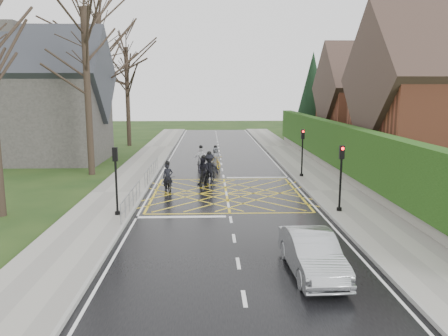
{
  "coord_description": "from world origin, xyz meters",
  "views": [
    {
      "loc": [
        -0.94,
        -23.69,
        5.66
      ],
      "look_at": [
        -0.1,
        0.89,
        1.3
      ],
      "focal_mm": 35.0,
      "sensor_mm": 36.0,
      "label": 1
    }
  ],
  "objects": [
    {
      "name": "traffic_light_se",
      "position": [
        5.1,
        -4.2,
        1.66
      ],
      "size": [
        0.24,
        0.31,
        3.21
      ],
      "rotation": [
        0.0,
        0.0,
        3.14
      ],
      "color": "black",
      "rests_on": "ground"
    },
    {
      "name": "cyclist_lead",
      "position": [
        -0.48,
        8.26,
        0.59
      ],
      "size": [
        1.23,
        1.84,
        1.69
      ],
      "rotation": [
        0.0,
        0.0,
        0.39
      ],
      "color": "gold",
      "rests_on": "ground"
    },
    {
      "name": "cyclist_back",
      "position": [
        -1.29,
        2.21,
        0.71
      ],
      "size": [
        0.97,
        1.94,
        1.87
      ],
      "rotation": [
        0.0,
        0.0,
        -0.24
      ],
      "color": "black",
      "rests_on": "ground"
    },
    {
      "name": "stone_wall",
      "position": [
        7.75,
        6.0,
        0.35
      ],
      "size": [
        0.5,
        38.0,
        0.7
      ],
      "primitive_type": "cube",
      "color": "slate",
      "rests_on": "ground"
    },
    {
      "name": "ground",
      "position": [
        0.0,
        0.0,
        0.0
      ],
      "size": [
        120.0,
        120.0,
        0.0
      ],
      "primitive_type": "plane",
      "color": "black",
      "rests_on": "ground"
    },
    {
      "name": "church",
      "position": [
        -13.54,
        12.0,
        4.93
      ],
      "size": [
        8.8,
        7.8,
        11.0
      ],
      "color": "#2D2B28",
      "rests_on": "ground"
    },
    {
      "name": "car",
      "position": [
        2.25,
        -10.85,
        0.66
      ],
      "size": [
        1.55,
        4.03,
        1.31
      ],
      "primitive_type": "imported",
      "rotation": [
        0.0,
        0.0,
        0.04
      ],
      "color": "#A1A5A8",
      "rests_on": "ground"
    },
    {
      "name": "cyclist_mid",
      "position": [
        -0.95,
        2.67,
        0.74
      ],
      "size": [
        1.36,
        2.22,
        2.03
      ],
      "rotation": [
        0.0,
        0.0,
        -0.3
      ],
      "color": "black",
      "rests_on": "ground"
    },
    {
      "name": "house_far",
      "position": [
        14.75,
        18.0,
        4.36
      ],
      "size": [
        9.8,
        8.8,
        10.3
      ],
      "color": "brown",
      "rests_on": "ground"
    },
    {
      "name": "road",
      "position": [
        0.0,
        0.0,
        0.01
      ],
      "size": [
        9.0,
        80.0,
        0.01
      ],
      "primitive_type": "cube",
      "color": "black",
      "rests_on": "ground"
    },
    {
      "name": "hedge",
      "position": [
        7.75,
        6.0,
        2.1
      ],
      "size": [
        0.9,
        38.0,
        2.8
      ],
      "primitive_type": "cube",
      "color": "#17340E",
      "rests_on": "stone_wall"
    },
    {
      "name": "railing_north",
      "position": [
        -4.65,
        4.0,
        0.79
      ],
      "size": [
        0.05,
        6.04,
        1.03
      ],
      "color": "slate",
      "rests_on": "ground"
    },
    {
      "name": "sidewalk_right",
      "position": [
        6.0,
        0.0,
        0.07
      ],
      "size": [
        3.0,
        80.0,
        0.15
      ],
      "primitive_type": "cube",
      "color": "gray",
      "rests_on": "ground"
    },
    {
      "name": "cyclist_front",
      "position": [
        -1.53,
        6.91,
        0.69
      ],
      "size": [
        1.09,
        1.95,
        1.88
      ],
      "rotation": [
        0.0,
        0.0,
        0.28
      ],
      "color": "black",
      "rests_on": "ground"
    },
    {
      "name": "tree_mid",
      "position": [
        -10.0,
        14.0,
        8.63
      ],
      "size": [
        10.08,
        10.08,
        12.48
      ],
      "color": "black",
      "rests_on": "ground"
    },
    {
      "name": "railing_south",
      "position": [
        -4.65,
        -3.5,
        0.78
      ],
      "size": [
        0.05,
        5.04,
        1.03
      ],
      "color": "slate",
      "rests_on": "ground"
    },
    {
      "name": "tree_near",
      "position": [
        -9.0,
        6.0,
        7.91
      ],
      "size": [
        9.24,
        9.24,
        11.44
      ],
      "color": "black",
      "rests_on": "ground"
    },
    {
      "name": "conifer",
      "position": [
        10.75,
        26.0,
        4.99
      ],
      "size": [
        4.6,
        4.6,
        10.0
      ],
      "color": "black",
      "rests_on": "ground"
    },
    {
      "name": "sidewalk_left",
      "position": [
        -6.0,
        0.0,
        0.07
      ],
      "size": [
        3.0,
        80.0,
        0.15
      ],
      "primitive_type": "cube",
      "color": "gray",
      "rests_on": "ground"
    },
    {
      "name": "traffic_light_ne",
      "position": [
        5.1,
        4.2,
        1.66
      ],
      "size": [
        0.24,
        0.31,
        3.21
      ],
      "rotation": [
        0.0,
        0.0,
        3.14
      ],
      "color": "black",
      "rests_on": "ground"
    },
    {
      "name": "traffic_light_sw",
      "position": [
        -5.1,
        -4.5,
        1.66
      ],
      "size": [
        0.24,
        0.31,
        3.21
      ],
      "color": "black",
      "rests_on": "ground"
    },
    {
      "name": "cyclist_rear",
      "position": [
        -3.31,
        0.69,
        0.57
      ],
      "size": [
        1.09,
        1.91,
        1.76
      ],
      "rotation": [
        0.0,
        0.0,
        0.27
      ],
      "color": "black",
      "rests_on": "ground"
    },
    {
      "name": "tree_far",
      "position": [
        -9.3,
        22.0,
        7.19
      ],
      "size": [
        8.4,
        8.4,
        10.4
      ],
      "color": "black",
      "rests_on": "ground"
    }
  ]
}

